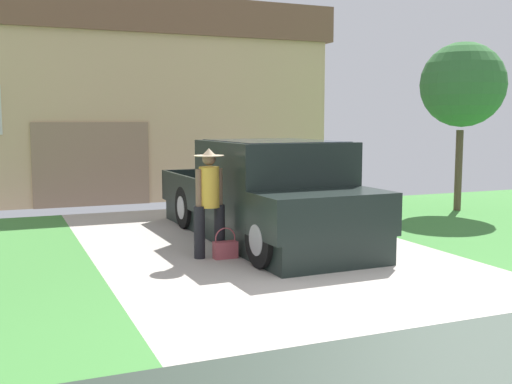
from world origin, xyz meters
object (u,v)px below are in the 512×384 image
object	(u,v)px
house_with_garage	(128,102)
wheeled_trash_bin	(341,184)
pickup_truck	(270,196)
person_with_hat	(209,199)
handbag	(225,248)
front_yard_tree	(461,84)

from	to	relation	value
house_with_garage	wheeled_trash_bin	size ratio (longest dim) A/B	9.79
pickup_truck	person_with_hat	distance (m)	1.48
handbag	front_yard_tree	size ratio (longest dim) A/B	0.12
front_yard_tree	wheeled_trash_bin	distance (m)	3.51
handbag	wheeled_trash_bin	xyz separation A→B (m)	(4.35, 4.04, 0.42)
front_yard_tree	wheeled_trash_bin	world-z (taller)	front_yard_tree
handbag	person_with_hat	bearing A→B (deg)	135.50
front_yard_tree	pickup_truck	bearing A→B (deg)	-162.17
pickup_truck	person_with_hat	world-z (taller)	pickup_truck
pickup_truck	wheeled_trash_bin	distance (m)	4.53
person_with_hat	house_with_garage	xyz separation A→B (m)	(0.56, 9.01, 1.70)
handbag	house_with_garage	size ratio (longest dim) A/B	0.05
front_yard_tree	house_with_garage	bearing A→B (deg)	133.54
pickup_truck	handbag	xyz separation A→B (m)	(-1.12, -0.87, -0.64)
handbag	wheeled_trash_bin	size ratio (longest dim) A/B	0.45
person_with_hat	wheeled_trash_bin	world-z (taller)	person_with_hat
pickup_truck	front_yard_tree	world-z (taller)	front_yard_tree
person_with_hat	front_yard_tree	world-z (taller)	front_yard_tree
pickup_truck	front_yard_tree	xyz separation A→B (m)	(5.48, 1.76, 2.07)
pickup_truck	wheeled_trash_bin	xyz separation A→B (m)	(3.23, 3.17, -0.22)
handbag	house_with_garage	distance (m)	9.52
handbag	front_yard_tree	distance (m)	7.61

